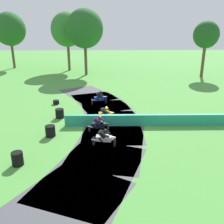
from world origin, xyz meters
name	(u,v)px	position (x,y,z in m)	size (l,w,h in m)	color
ground_plane	(112,126)	(0.00, 0.00, 0.00)	(120.00, 120.00, 0.00)	#4C933D
track_asphalt	(97,126)	(-1.18, 0.01, 0.00)	(8.98, 27.33, 0.01)	#47474C
safety_barrier	(172,120)	(4.71, -0.03, 0.45)	(0.30, 16.89, 0.90)	#239375
motorcycle_lead_white	(105,138)	(-0.58, -3.59, 0.64)	(1.70, 0.99, 1.43)	black
motorcycle_chase_black	(99,124)	(-0.99, -1.34, 0.65)	(1.70, 0.85, 1.43)	black
motorcycle_trailing_orange	(105,114)	(-0.54, 1.02, 0.63)	(1.68, 0.93, 1.42)	black
motorcycle_fourth_blue	(100,98)	(-1.09, 5.61, 0.66)	(1.70, 1.02, 1.42)	black
tire_stack_near	(17,159)	(-5.56, -5.71, 0.40)	(0.65, 0.65, 0.80)	black
tire_stack_mid_a	(50,131)	(-4.49, -1.86, 0.40)	(0.70, 0.70, 0.80)	black
tire_stack_mid_b	(60,113)	(-4.46, 1.84, 0.40)	(0.71, 0.71, 0.80)	black
tire_stack_far	(56,102)	(-5.51, 5.75, 0.20)	(0.61, 0.61, 0.40)	black
tree_far_left	(85,29)	(-3.57, 21.01, 6.93)	(5.52, 5.52, 9.86)	brown
tree_far_right	(206,35)	(14.14, 19.09, 6.08)	(3.68, 3.68, 8.08)	brown
tree_mid_rise	(67,30)	(-6.77, 25.18, 6.73)	(5.36, 5.36, 9.57)	brown
tree_behind_barrier	(10,29)	(-17.13, 27.78, 6.75)	(5.43, 5.43, 9.62)	brown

